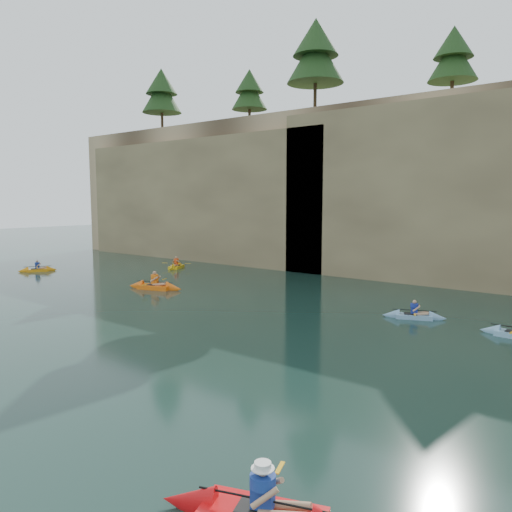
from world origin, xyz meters
The scene contains 11 objects.
ground centered at (0.00, 0.00, 0.00)m, with size 160.00×160.00×0.00m, color black.
cliff centered at (0.00, 30.00, 6.00)m, with size 70.00×16.00×12.00m, color tan.
cliff_slab_west centered at (-20.00, 22.60, 5.28)m, with size 26.00×2.40×10.56m, color #97855B.
cliff_slab_center centered at (2.00, 22.60, 5.70)m, with size 24.00×2.40×11.40m, color #97855B.
sea_cave_west centered at (-18.00, 21.95, 2.00)m, with size 4.50×1.00×4.00m, color black.
sea_cave_center centered at (-4.00, 21.95, 1.60)m, with size 3.50×1.00×3.20m, color black.
cliff_pines centered at (0.00, 25.00, 15.91)m, with size 56.00×6.00×7.83m, color #173213, non-canonical shape.
kayaker_orange centered at (-11.77, 10.71, 0.16)m, with size 3.53×2.47×1.32m.
kayaker_yellow centered at (-17.35, 17.52, 0.14)m, with size 2.08×2.82×1.15m.
kayaker_ltblue_mid centered at (2.69, 13.01, 0.13)m, with size 2.74×1.94×1.03m.
kayaker_extra_west centered at (-24.00, 10.17, 0.13)m, with size 1.85×2.59×1.03m.
Camera 1 is at (10.50, -7.99, 5.17)m, focal length 35.00 mm.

